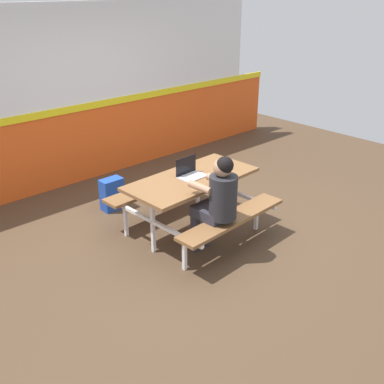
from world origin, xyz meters
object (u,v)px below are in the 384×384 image
student_nearer (217,199)px  backpack_dark (112,194)px  laptop_silver (190,173)px  picnic_table_main (192,190)px

student_nearer → backpack_dark: bearing=96.6°
laptop_silver → backpack_dark: (-0.36, 1.18, -0.57)m
picnic_table_main → laptop_silver: laptop_silver is taller
laptop_silver → backpack_dark: 1.36m
backpack_dark → laptop_silver: bearing=-73.2°
student_nearer → laptop_silver: bearing=75.9°
laptop_silver → picnic_table_main: bearing=-95.9°
picnic_table_main → laptop_silver: (0.00, 0.04, 0.22)m
student_nearer → backpack_dark: size_ratio=2.74×
laptop_silver → backpack_dark: size_ratio=0.75×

